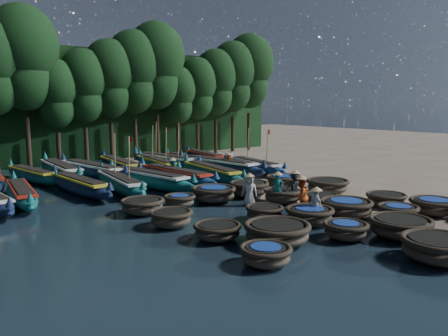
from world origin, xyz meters
TOP-DOWN VIEW (x-y plane):
  - ground at (0.00, 0.00)m, footprint 120.00×120.00m
  - foliage_wall at (0.00, 23.50)m, footprint 40.00×3.00m
  - coracle_2 at (-1.92, -9.69)m, footprint 2.90×2.90m
  - coracle_5 at (-6.61, -6.43)m, footprint 1.91×1.91m
  - coracle_6 at (-2.31, -6.34)m, footprint 1.95×1.95m
  - coracle_7 at (-0.48, -7.54)m, footprint 2.51×2.51m
  - coracle_8 at (1.71, -6.18)m, footprint 2.10×2.10m
  - coracle_9 at (4.02, -6.63)m, footprint 2.21×2.21m
  - coracle_10 at (-6.19, -3.35)m, footprint 1.90×1.90m
  - coracle_11 at (-4.81, -5.16)m, footprint 2.51×2.51m
  - coracle_12 at (-1.84, -4.16)m, footprint 2.54×2.54m
  - coracle_13 at (0.52, -4.31)m, footprint 2.66×2.66m
  - coracle_14 at (3.80, -4.34)m, footprint 2.02×2.02m
  - coracle_15 at (-6.66, -0.77)m, footprint 1.97×1.97m
  - coracle_16 at (-2.84, -2.42)m, footprint 1.72×1.72m
  - coracle_17 at (0.26, -0.54)m, footprint 2.26×2.26m
  - coracle_18 at (1.25, -2.24)m, footprint 1.92×1.92m
  - coracle_19 at (4.07, -0.46)m, footprint 2.91×2.91m
  - coracle_20 at (-6.56, 1.92)m, footprint 2.17×2.17m
  - coracle_21 at (-4.48, 1.96)m, footprint 1.79×1.79m
  - coracle_22 at (-2.43, 1.85)m, footprint 2.64×2.64m
  - coracle_23 at (-0.04, 1.72)m, footprint 2.59×2.59m
  - coracle_24 at (3.10, 2.11)m, footprint 2.50×2.50m
  - long_boat_1 at (-10.39, 7.91)m, footprint 2.21×7.33m
  - long_boat_2 at (-7.20, 8.22)m, footprint 1.77×7.87m
  - long_boat_3 at (-5.15, 7.30)m, footprint 2.40×7.87m
  - long_boat_4 at (-3.21, 7.41)m, footprint 2.69×8.43m
  - long_boat_5 at (-1.23, 7.48)m, footprint 2.00×8.25m
  - long_boat_6 at (1.29, 6.97)m, footprint 2.64×8.31m
  - long_boat_7 at (3.45, 8.99)m, footprint 2.66×8.94m
  - long_boat_8 at (5.91, 7.75)m, footprint 2.56×7.67m
  - long_boat_10 at (-8.24, 14.00)m, footprint 2.29×7.24m
  - long_boat_11 at (-6.34, 14.09)m, footprint 1.96×8.77m
  - long_boat_12 at (-4.70, 12.66)m, footprint 2.61×8.83m
  - long_boat_13 at (-2.10, 13.80)m, footprint 2.40×8.44m
  - long_boat_14 at (0.47, 12.73)m, footprint 2.49×8.01m
  - long_boat_15 at (1.92, 14.06)m, footprint 2.58×8.54m
  - long_boat_16 at (3.80, 14.11)m, footprint 2.19×7.21m
  - long_boat_17 at (6.08, 14.30)m, footprint 2.61×7.65m
  - fisherman_0 at (-1.53, 0.03)m, footprint 0.91×0.93m
  - fisherman_1 at (-0.29, -0.74)m, footprint 0.66×0.73m
  - fisherman_2 at (-0.94, -2.86)m, footprint 0.89×0.69m
  - fisherman_3 at (0.57, -1.12)m, footprint 1.26×1.00m
  - fisherman_4 at (-1.31, -4.06)m, footprint 0.60×0.95m
  - fisherman_5 at (-0.88, 8.34)m, footprint 1.43×0.53m
  - fisherman_6 at (3.80, 8.22)m, footprint 0.73×0.88m
  - tree_4 at (-6.80, 20.00)m, footprint 5.34×5.34m
  - tree_5 at (-4.50, 20.00)m, footprint 3.68×3.68m
  - tree_6 at (-2.20, 20.00)m, footprint 4.09×4.09m
  - tree_7 at (0.10, 20.00)m, footprint 4.51×4.51m
  - tree_8 at (2.40, 20.00)m, footprint 4.92×4.92m
  - tree_9 at (4.70, 20.00)m, footprint 5.34×5.34m
  - tree_10 at (7.00, 20.00)m, footprint 3.68×3.68m
  - tree_11 at (9.30, 20.00)m, footprint 4.09×4.09m
  - tree_12 at (11.60, 20.00)m, footprint 4.51×4.51m
  - tree_13 at (13.90, 20.00)m, footprint 4.92×4.92m
  - tree_14 at (16.20, 20.00)m, footprint 5.34×5.34m

SIDE VIEW (x-z plane):
  - ground at x=0.00m, z-range 0.00..0.00m
  - coracle_10 at x=-6.19m, z-range 0.05..0.69m
  - coracle_18 at x=1.25m, z-range 0.05..0.70m
  - coracle_21 at x=-4.48m, z-range 0.05..0.69m
  - coracle_16 at x=-2.84m, z-range 0.05..0.71m
  - coracle_14 at x=3.80m, z-range 0.05..0.72m
  - coracle_5 at x=-6.61m, z-range 0.05..0.72m
  - coracle_6 at x=-2.31m, z-range 0.05..0.72m
  - coracle_8 at x=1.71m, z-range 0.06..0.77m
  - coracle_15 at x=-6.66m, z-range 0.05..0.78m
  - coracle_20 at x=-6.56m, z-range 0.05..0.79m
  - coracle_17 at x=0.26m, z-range 0.05..0.79m
  - coracle_9 at x=4.02m, z-range 0.06..0.81m
  - coracle_12 at x=-1.84m, z-range 0.06..0.82m
  - coracle_7 at x=-0.48m, z-range 0.06..0.85m
  - coracle_13 at x=0.52m, z-range 0.06..0.85m
  - coracle_19 at x=4.07m, z-range 0.06..0.88m
  - coracle_24 at x=3.10m, z-range 0.06..0.88m
  - coracle_11 at x=-4.81m, z-range 0.06..0.89m
  - coracle_2 at x=-1.92m, z-range 0.06..0.89m
  - coracle_22 at x=-2.43m, z-range 0.06..0.89m
  - coracle_23 at x=-0.04m, z-range 0.06..0.90m
  - long_boat_16 at x=3.80m, z-range -0.15..1.13m
  - long_boat_10 at x=-8.24m, z-range -0.15..1.13m
  - long_boat_1 at x=-10.39m, z-range -0.16..1.15m
  - long_boat_17 at x=6.08m, z-range -0.16..1.20m
  - long_boat_8 at x=5.91m, z-range -1.13..2.17m
  - long_boat_2 at x=-7.20m, z-range -0.17..1.22m
  - long_boat_3 at x=-5.15m, z-range -1.15..2.22m
  - long_boat_14 at x=0.47m, z-range -1.17..2.26m
  - long_boat_5 at x=-1.23m, z-range -0.17..1.28m
  - long_boat_6 at x=1.29m, z-range -0.18..1.30m
  - long_boat_13 at x=-2.10m, z-range -0.18..1.32m
  - long_boat_4 at x=-3.21m, z-range -0.18..1.32m
  - long_boat_15 at x=1.92m, z-range -1.25..2.41m
  - long_boat_11 at x=-6.34m, z-range -0.18..1.36m
  - long_boat_12 at x=-4.70m, z-range -0.19..1.38m
  - long_boat_7 at x=3.45m, z-range -0.19..1.40m
  - fisherman_5 at x=-0.88m, z-range -0.06..1.65m
  - fisherman_4 at x=-1.31m, z-range -0.02..1.68m
  - fisherman_6 at x=3.80m, z-range -0.03..1.72m
  - fisherman_0 at x=-1.53m, z-range -0.04..1.77m
  - fisherman_3 at x=0.57m, z-range -0.06..1.84m
  - fisherman_1 at x=-0.29m, z-range 0.00..1.86m
  - fisherman_2 at x=-0.94m, z-range -0.06..1.95m
  - foliage_wall at x=0.00m, z-range 0.00..10.00m
  - tree_5 at x=-4.50m, z-range 1.63..10.31m
  - tree_10 at x=7.00m, z-range 1.63..10.31m
  - tree_6 at x=-2.20m, z-range 1.82..11.47m
  - tree_11 at x=9.30m, z-range 1.82..11.47m
  - tree_7 at x=0.10m, z-range 2.01..12.64m
  - tree_12 at x=11.60m, z-range 2.01..12.64m
  - tree_8 at x=2.40m, z-range 2.19..13.80m
  - tree_13 at x=13.90m, z-range 2.19..13.80m
  - tree_4 at x=-6.80m, z-range 2.38..14.96m
  - tree_9 at x=4.70m, z-range 2.38..14.96m
  - tree_14 at x=16.20m, z-range 2.38..14.96m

